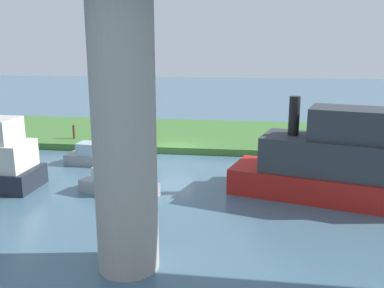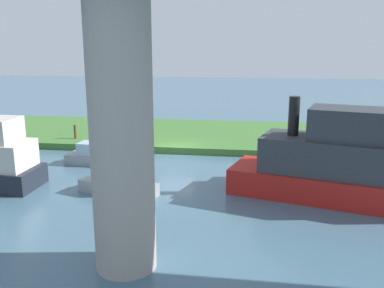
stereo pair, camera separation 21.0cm
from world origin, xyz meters
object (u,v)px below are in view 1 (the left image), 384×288
(houseboat_blue, at_px, (117,184))
(bridge_pylon, at_px, (124,132))
(riverboat_paddlewheel, at_px, (339,163))
(motorboat_white, at_px, (97,157))
(person_on_bank, at_px, (134,132))
(mooring_post, at_px, (74,132))

(houseboat_blue, bearing_deg, bridge_pylon, 111.07)
(riverboat_paddlewheel, xyz_separation_m, motorboat_white, (14.54, -4.47, -1.40))
(person_on_bank, bearing_deg, mooring_post, -1.70)
(person_on_bank, bearing_deg, houseboat_blue, 100.47)
(person_on_bank, relative_size, riverboat_paddlewheel, 0.13)
(mooring_post, distance_m, motorboat_white, 6.51)
(mooring_post, height_order, riverboat_paddlewheel, riverboat_paddlewheel)
(houseboat_blue, xyz_separation_m, motorboat_white, (3.04, -5.27, 0.02))
(houseboat_blue, relative_size, motorboat_white, 1.01)
(person_on_bank, relative_size, motorboat_white, 0.31)
(riverboat_paddlewheel, height_order, motorboat_white, riverboat_paddlewheel)
(bridge_pylon, height_order, mooring_post, bridge_pylon)
(mooring_post, height_order, houseboat_blue, mooring_post)
(bridge_pylon, xyz_separation_m, riverboat_paddlewheel, (-8.71, -8.05, -2.97))
(person_on_bank, xyz_separation_m, riverboat_paddlewheel, (-13.41, 9.55, 0.72))
(mooring_post, bearing_deg, bridge_pylon, 118.62)
(bridge_pylon, xyz_separation_m, houseboat_blue, (2.79, -7.25, -4.38))
(riverboat_paddlewheel, bearing_deg, person_on_bank, -35.46)
(mooring_post, distance_m, riverboat_paddlewheel, 20.81)
(motorboat_white, bearing_deg, person_on_bank, -102.55)
(mooring_post, bearing_deg, riverboat_paddlewheel, 152.19)
(riverboat_paddlewheel, bearing_deg, motorboat_white, -17.08)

